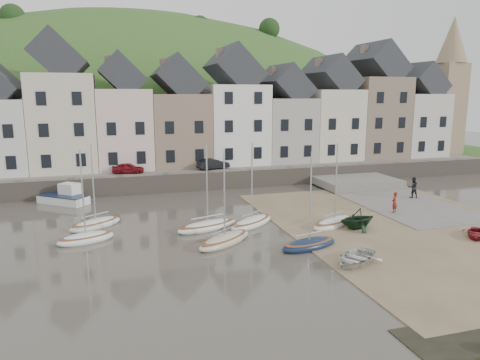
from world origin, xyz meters
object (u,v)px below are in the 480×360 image
object	(u,v)px
rowboat_white	(355,258)
rowboat_green	(357,218)
person_dark	(413,187)
car_right	(213,164)
person_red	(394,202)
car_left	(128,168)
rowboat_red	(477,233)
sailboat_0	(96,224)

from	to	relation	value
rowboat_white	rowboat_green	world-z (taller)	rowboat_green
rowboat_white	person_dark	distance (m)	18.60
car_right	person_red	bearing A→B (deg)	-158.81
person_red	car_left	size ratio (longest dim) A/B	0.53
rowboat_green	rowboat_red	bearing A→B (deg)	51.21
person_dark	car_right	distance (m)	20.05
sailboat_0	person_dark	xyz separation A→B (m)	(27.86, 0.99, 0.81)
rowboat_red	car_right	world-z (taller)	car_right
sailboat_0	rowboat_green	distance (m)	18.89
sailboat_0	rowboat_white	xyz separation A→B (m)	(14.30, -11.73, 0.14)
car_right	sailboat_0	bearing A→B (deg)	123.83
rowboat_white	car_right	distance (m)	24.90
sailboat_0	car_left	size ratio (longest dim) A/B	1.99
rowboat_white	car_left	distance (m)	27.25
person_red	person_dark	bearing A→B (deg)	-172.75
rowboat_green	rowboat_red	distance (m)	7.81
rowboat_red	car_left	world-z (taller)	car_left
rowboat_red	car_left	bearing A→B (deg)	-179.97
person_dark	car_left	world-z (taller)	car_left
car_left	rowboat_red	bearing A→B (deg)	-129.02
sailboat_0	rowboat_green	xyz separation A→B (m)	(17.96, -5.85, 0.55)
sailboat_0	person_dark	bearing A→B (deg)	2.04
sailboat_0	rowboat_white	size ratio (longest dim) A/B	1.90
sailboat_0	rowboat_red	distance (m)	26.54
sailboat_0	person_dark	size ratio (longest dim) A/B	3.30
rowboat_red	person_dark	distance (m)	11.40
sailboat_0	person_red	xyz separation A→B (m)	(23.05, -3.01, 0.70)
rowboat_green	rowboat_red	world-z (taller)	rowboat_green
car_left	car_right	bearing A→B (deg)	-82.40
rowboat_red	person_red	bearing A→B (deg)	149.45
rowboat_red	car_right	distance (m)	26.30
rowboat_white	rowboat_green	size ratio (longest dim) A/B	1.16
rowboat_red	person_dark	xyz separation A→B (m)	(3.24, 10.91, 0.74)
person_red	car_right	bearing A→B (deg)	-87.49
person_red	car_left	xyz separation A→B (m)	(-20.08, 16.00, 1.18)
rowboat_green	person_red	size ratio (longest dim) A/B	1.70
person_dark	car_right	size ratio (longest dim) A/B	0.55
sailboat_0	person_red	distance (m)	23.25
rowboat_green	car_left	world-z (taller)	car_left
sailboat_0	rowboat_green	bearing A→B (deg)	-18.06
sailboat_0	rowboat_red	bearing A→B (deg)	-21.93
car_right	rowboat_white	bearing A→B (deg)	171.87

